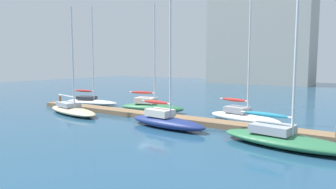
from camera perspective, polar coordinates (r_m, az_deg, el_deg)
ground_plane at (r=27.84m, az=-2.30°, el=-4.46°), size 120.00×120.00×0.00m
dock_pier at (r=27.80m, az=-2.31°, el=-4.03°), size 29.73×1.70×0.43m
dock_piling_near_end at (r=38.45m, az=-19.33°, el=-1.04°), size 0.28×0.28×1.09m
sailboat_0 at (r=37.88m, az=-14.10°, el=-1.02°), size 7.25×3.26×11.47m
sailboat_1 at (r=31.47m, az=-17.33°, el=-2.61°), size 8.21×3.89×10.19m
sailboat_2 at (r=31.29m, az=-3.19°, el=-2.11°), size 7.07×3.42×10.74m
sailboat_3 at (r=23.91m, az=-0.40°, el=-4.73°), size 7.23×2.69×10.44m
sailboat_4 at (r=26.84m, az=13.72°, el=-3.76°), size 6.94×3.39×11.29m
sailboat_5 at (r=19.94m, az=20.57°, el=-7.41°), size 8.25×3.68×13.41m
harbor_building_distant at (r=75.33m, az=16.82°, el=10.06°), size 22.61×10.60×21.21m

